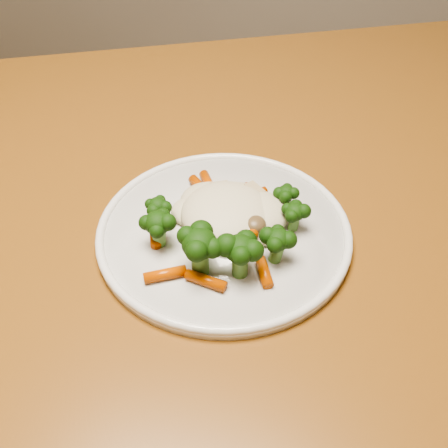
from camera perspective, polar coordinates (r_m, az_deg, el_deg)
name	(u,v)px	position (r m, az deg, el deg)	size (l,w,h in m)	color
dining_table	(258,240)	(0.77, 3.43, -1.60)	(1.53, 1.31, 0.75)	brown
plate	(224,233)	(0.64, 0.00, -0.95)	(0.29, 0.29, 0.01)	white
meal	(224,222)	(0.62, 0.04, 0.23)	(0.19, 0.19, 0.05)	beige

